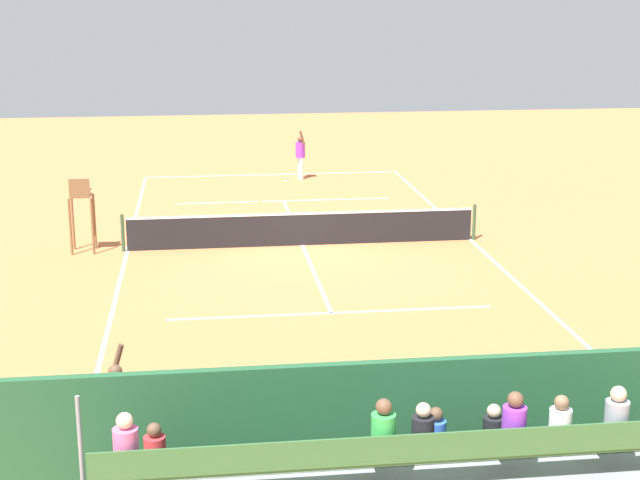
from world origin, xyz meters
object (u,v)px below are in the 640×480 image
courtside_bench (556,420)px  tennis_ball_near (259,201)px  tennis_net (302,229)px  line_judge (117,404)px  tennis_ball_far (348,196)px  bleacher_stand (429,469)px  equipment_bag (442,452)px  tennis_racket (286,181)px  tennis_player (300,153)px  umpire_chair (81,207)px

courtside_bench → tennis_ball_near: size_ratio=27.27×
tennis_net → line_judge: bearing=71.5°
tennis_ball_far → bleacher_stand: bearing=83.9°
tennis_net → equipment_bag: tennis_net is taller
equipment_bag → tennis_racket: bearing=-89.3°
tennis_player → tennis_racket: bearing=33.0°
line_judge → tennis_player: bearing=-103.1°
bleacher_stand → courtside_bench: bearing=-140.8°
tennis_player → tennis_racket: (0.58, 0.38, -1.00)m
umpire_chair → courtside_bench: umpire_chair is taller
bleacher_stand → tennis_player: size_ratio=4.70×
line_judge → tennis_ball_near: bearing=-100.4°
tennis_player → tennis_ball_far: tennis_player is taller
tennis_net → umpire_chair: size_ratio=4.81×
courtside_bench → tennis_racket: (2.17, -22.84, -0.54)m
umpire_chair → tennis_ball_near: (-5.35, -5.95, -1.28)m
umpire_chair → equipment_bag: (-6.93, 13.44, -1.13)m
courtside_bench → bleacher_stand: bearing=39.2°
tennis_net → line_judge: (4.28, 12.81, 0.51)m
bleacher_stand → tennis_player: 25.35m
equipment_bag → tennis_racket: equipment_bag is taller
line_judge → tennis_net: bearing=-108.5°
equipment_bag → tennis_racket: size_ratio=1.54×
tennis_ball_near → line_judge: (3.44, 18.81, 0.98)m
tennis_ball_far → tennis_net: bearing=69.8°
tennis_racket → tennis_ball_far: tennis_ball_far is taller
tennis_ball_near → line_judge: line_judge is taller
bleacher_stand → tennis_ball_near: bearing=-87.7°
tennis_player → tennis_ball_near: bearing=64.8°
tennis_ball_near → equipment_bag: bearing=94.7°
tennis_racket → line_judge: (4.72, 22.39, 1.00)m
courtside_bench → line_judge: bearing=-3.8°
bleacher_stand → tennis_racket: size_ratio=15.47×
tennis_racket → tennis_ball_far: (-1.91, 3.19, 0.02)m
umpire_chair → courtside_bench: bearing=123.5°
tennis_net → courtside_bench: bearing=101.1°
umpire_chair → tennis_ball_far: 10.72m
tennis_player → equipment_bag: bearing=89.3°
tennis_racket → line_judge: size_ratio=0.30×
courtside_bench → equipment_bag: (1.87, 0.13, -0.38)m
tennis_ball_near → tennis_player: bearing=-115.2°
tennis_player → tennis_ball_near: (1.86, 3.96, -0.98)m
umpire_chair → tennis_ball_far: size_ratio=32.42×
tennis_ball_far → tennis_player: bearing=-69.6°
bleacher_stand → tennis_racket: bleacher_stand is taller
tennis_ball_far → line_judge: bearing=70.9°
equipment_bag → line_judge: size_ratio=0.47×
tennis_racket → tennis_ball_near: tennis_ball_near is taller
line_judge → tennis_ball_far: bearing=-109.1°
courtside_bench → tennis_ball_near: (3.45, -19.26, -0.53)m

